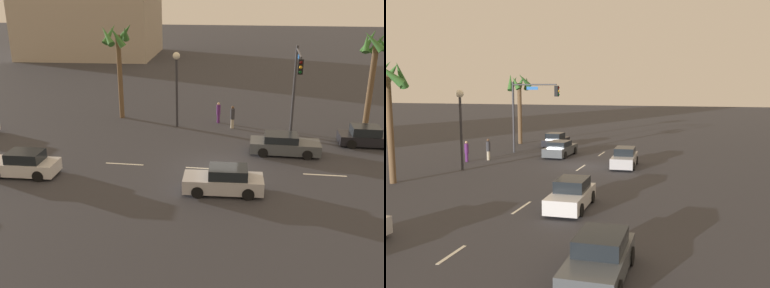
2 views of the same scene
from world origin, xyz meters
TOP-DOWN VIEW (x-y plane):
  - ground_plane at (0.00, 0.00)m, footprint 220.00×220.00m
  - lane_stripe_0 at (-18.00, 0.00)m, footprint 1.80×0.14m
  - lane_stripe_1 at (-11.72, 0.00)m, footprint 2.28×0.14m
  - lane_stripe_2 at (-5.75, 0.00)m, footprint 2.41×0.14m
  - lane_stripe_3 at (-0.69, 0.00)m, footprint 2.42×0.14m
  - lane_stripe_4 at (6.36, 0.00)m, footprint 2.49×0.14m
  - car_0 at (0.66, -3.08)m, footprint 4.32×1.95m
  - car_1 at (-11.09, -2.42)m, footprint 4.15×1.89m
  - car_3 at (9.96, 5.65)m, footprint 3.98×1.88m
  - car_4 at (-18.33, -5.56)m, footprint 4.19×1.86m
  - car_5 at (4.14, 3.23)m, footprint 4.53×1.97m
  - traffic_signal at (4.92, 6.55)m, footprint 0.39×4.63m
  - streetlamp at (-3.85, 8.14)m, footprint 0.56×0.56m
  - pedestrian_0 at (0.48, 8.32)m, footprint 0.41×0.41m
  - pedestrian_1 at (-0.71, 9.63)m, footprint 0.43×0.43m
  - palm_tree_0 at (10.79, 10.06)m, footprint 2.43×2.82m
  - palm_tree_1 at (-8.99, 9.98)m, footprint 2.77×2.91m

SIDE VIEW (x-z plane):
  - ground_plane at x=0.00m, z-range 0.00..0.00m
  - lane_stripe_0 at x=-18.00m, z-range 0.00..0.01m
  - lane_stripe_1 at x=-11.72m, z-range 0.00..0.01m
  - lane_stripe_2 at x=-5.75m, z-range 0.00..0.01m
  - lane_stripe_3 at x=-0.69m, z-range 0.00..0.01m
  - lane_stripe_4 at x=6.36m, z-range 0.00..0.01m
  - car_5 at x=4.14m, z-range -0.04..1.31m
  - car_3 at x=9.96m, z-range -0.06..1.33m
  - car_4 at x=-18.33m, z-range -0.05..1.34m
  - car_1 at x=-11.09m, z-range -0.07..1.41m
  - car_0 at x=0.66m, z-range -0.06..1.40m
  - pedestrian_1 at x=-0.71m, z-range 0.05..1.74m
  - pedestrian_0 at x=0.48m, z-range 0.05..1.84m
  - streetlamp at x=-3.85m, z-range 1.20..7.03m
  - traffic_signal at x=4.92m, z-range 1.12..7.62m
  - palm_tree_0 at x=10.79m, z-range 1.79..9.34m
  - palm_tree_1 at x=-8.99m, z-range 1.95..9.77m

